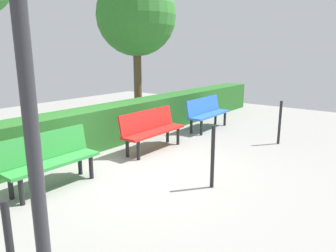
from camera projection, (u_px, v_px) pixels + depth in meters
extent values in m
plane|color=gray|center=(134.00, 171.00, 5.65)|extent=(16.79, 16.79, 0.00)
cube|color=blue|center=(209.00, 114.00, 8.62)|extent=(1.66, 0.47, 0.05)
cube|color=blue|center=(203.00, 105.00, 8.68)|extent=(1.65, 0.17, 0.42)
cylinder|color=black|center=(225.00, 119.00, 9.12)|extent=(0.07, 0.07, 0.39)
cylinder|color=black|center=(215.00, 118.00, 9.29)|extent=(0.07, 0.07, 0.39)
cylinder|color=black|center=(201.00, 128.00, 8.06)|extent=(0.07, 0.07, 0.39)
cylinder|color=black|center=(191.00, 126.00, 8.23)|extent=(0.07, 0.07, 0.39)
cube|color=red|center=(154.00, 132.00, 6.77)|extent=(1.65, 0.44, 0.05)
cube|color=red|center=(147.00, 120.00, 6.82)|extent=(1.64, 0.14, 0.42)
cylinder|color=black|center=(178.00, 136.00, 7.25)|extent=(0.07, 0.07, 0.39)
cylinder|color=black|center=(168.00, 134.00, 7.42)|extent=(0.07, 0.07, 0.39)
cylinder|color=black|center=(138.00, 150.00, 6.21)|extent=(0.07, 0.07, 0.39)
cylinder|color=black|center=(127.00, 148.00, 6.38)|extent=(0.07, 0.07, 0.39)
cube|color=#2D8C38|center=(53.00, 163.00, 4.88)|extent=(1.51, 0.42, 0.05)
cube|color=#2D8C38|center=(45.00, 146.00, 4.94)|extent=(1.51, 0.10, 0.42)
cylinder|color=black|center=(91.00, 167.00, 5.30)|extent=(0.07, 0.07, 0.39)
cylinder|color=black|center=(80.00, 164.00, 5.48)|extent=(0.07, 0.07, 0.39)
cylinder|color=black|center=(21.00, 192.00, 4.37)|extent=(0.07, 0.07, 0.39)
cylinder|color=black|center=(11.00, 186.00, 4.55)|extent=(0.07, 0.07, 0.39)
cube|color=#266023|center=(113.00, 124.00, 7.39)|extent=(12.79, 0.71, 0.89)
cylinder|color=brown|center=(138.00, 81.00, 9.63)|extent=(0.24, 0.24, 2.41)
sphere|color=#337A2D|center=(136.00, 15.00, 9.20)|extent=(2.32, 2.32, 2.32)
cylinder|color=black|center=(280.00, 123.00, 7.24)|extent=(0.06, 0.06, 1.00)
cylinder|color=black|center=(213.00, 157.00, 4.88)|extent=(0.06, 0.06, 1.00)
cylinder|color=#2D2D33|center=(31.00, 126.00, 2.45)|extent=(0.12, 0.12, 3.04)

